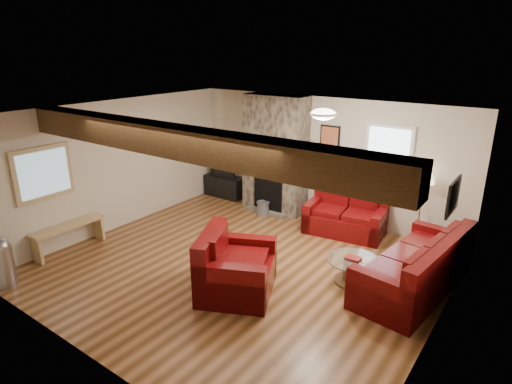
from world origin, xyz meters
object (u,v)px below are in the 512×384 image
armchair_red (237,263)px  floor_lamp (424,180)px  tv_cabinet (225,186)px  television (224,168)px  coffee_table (352,270)px  sofa_three (415,262)px  loveseat (345,214)px

armchair_red → floor_lamp: (1.66, 3.18, 0.76)m
tv_cabinet → television: television is taller
coffee_table → television: television is taller
coffee_table → floor_lamp: 2.24m
sofa_three → tv_cabinet: 5.18m
sofa_three → tv_cabinet: sofa_three is taller
armchair_red → tv_cabinet: 4.27m
sofa_three → armchair_red: (-2.07, -1.58, 0.03)m
loveseat → television: size_ratio=2.00×
sofa_three → coffee_table: bearing=-59.9°
coffee_table → tv_cabinet: 4.55m
armchair_red → tv_cabinet: armchair_red is taller
loveseat → coffee_table: (0.87, -1.62, -0.19)m
tv_cabinet → television: bearing=0.0°
floor_lamp → coffee_table: bearing=-101.7°
coffee_table → television: 4.58m
sofa_three → floor_lamp: (-0.41, 1.60, 0.79)m
loveseat → floor_lamp: 1.56m
sofa_three → loveseat: (-1.68, 1.28, -0.05)m
sofa_three → coffee_table: size_ratio=2.82×
television → floor_lamp: bearing=0.3°
sofa_three → television: (-4.93, 1.58, 0.27)m
loveseat → coffee_table: loveseat is taller
coffee_table → loveseat: bearing=118.2°
armchair_red → tv_cabinet: size_ratio=1.15×
sofa_three → coffee_table: (-0.81, -0.35, -0.24)m
tv_cabinet → armchair_red: bearing=-47.8°
armchair_red → floor_lamp: bearing=-53.0°
sofa_three → floor_lamp: 1.83m
sofa_three → television: bearing=-100.9°
tv_cabinet → loveseat: bearing=-5.3°
loveseat → television: (-3.25, 0.30, 0.32)m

